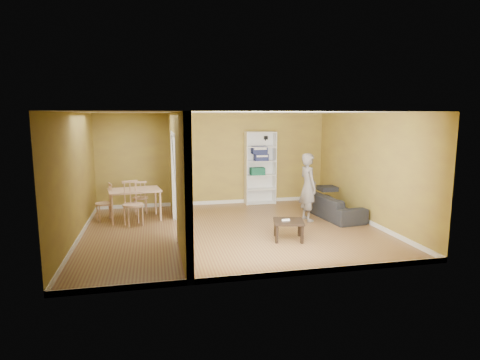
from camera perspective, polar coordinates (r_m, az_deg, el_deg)
name	(u,v)px	position (r m, az deg, el deg)	size (l,w,h in m)	color
room_shell	(233,173)	(8.75, -1.00, 1.04)	(6.50, 6.50, 6.50)	olive
partition	(178,174)	(8.60, -8.87, 0.79)	(0.22, 5.50, 2.60)	#AB9938
wall_speaker	(266,138)	(11.65, 3.69, 6.02)	(0.10, 0.10, 0.10)	black
sofa	(333,203)	(10.36, 13.13, -3.15)	(0.83, 1.93, 0.74)	#27282D
person	(308,181)	(9.80, 9.68, -0.17)	(0.55, 0.70, 1.94)	slate
bookshelf	(260,168)	(11.59, 2.81, 1.75)	(0.88, 0.38, 2.08)	white
paper_box_teal	(257,171)	(11.53, 2.48, 1.26)	(0.41, 0.26, 0.21)	teal
paper_box_navy_b	(261,157)	(11.51, 3.02, 3.27)	(0.39, 0.25, 0.20)	navy
paper_box_navy_c	(259,149)	(11.48, 2.76, 4.40)	(0.43, 0.28, 0.22)	navy
coffee_table	(289,224)	(8.33, 6.92, -6.16)	(0.60, 0.60, 0.40)	black
game_controller	(286,220)	(8.31, 6.52, -5.66)	(0.16, 0.04, 0.03)	white
dining_table	(134,193)	(10.09, -14.78, -1.73)	(1.21, 0.81, 0.76)	tan
chair_left	(104,202)	(10.22, -18.77, -3.05)	(0.42, 0.42, 0.92)	tan
chair_near	(133,204)	(9.61, -14.98, -3.25)	(0.48, 0.48, 1.04)	tan
chair_far	(140,197)	(10.79, -14.01, -2.33)	(0.40, 0.40, 0.87)	tan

